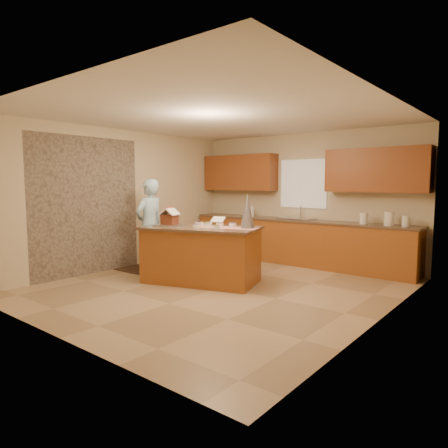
{
  "coord_description": "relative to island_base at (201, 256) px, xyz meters",
  "views": [
    {
      "loc": [
        4.01,
        -4.89,
        1.68
      ],
      "look_at": [
        -0.1,
        0.2,
        1.0
      ],
      "focal_mm": 32.24,
      "sensor_mm": 36.0,
      "label": 1
    }
  ],
  "objects": [
    {
      "name": "floor",
      "position": [
        0.48,
        -0.05,
        -0.45
      ],
      "size": [
        5.5,
        5.5,
        0.0
      ],
      "primitive_type": "plane",
      "color": "tan",
      "rests_on": "ground"
    },
    {
      "name": "ceiling",
      "position": [
        0.48,
        -0.05,
        2.25
      ],
      "size": [
        5.5,
        5.5,
        0.0
      ],
      "primitive_type": "plane",
      "color": "silver",
      "rests_on": "floor"
    },
    {
      "name": "wall_back",
      "position": [
        0.48,
        2.7,
        0.9
      ],
      "size": [
        5.5,
        5.5,
        0.0
      ],
      "primitive_type": "plane",
      "color": "beige",
      "rests_on": "floor"
    },
    {
      "name": "wall_front",
      "position": [
        0.48,
        -2.8,
        0.9
      ],
      "size": [
        5.5,
        5.5,
        0.0
      ],
      "primitive_type": "plane",
      "color": "beige",
      "rests_on": "floor"
    },
    {
      "name": "wall_left",
      "position": [
        -2.02,
        -0.05,
        0.9
      ],
      "size": [
        5.5,
        5.5,
        0.0
      ],
      "primitive_type": "plane",
      "color": "beige",
      "rests_on": "floor"
    },
    {
      "name": "wall_right",
      "position": [
        2.98,
        -0.05,
        0.9
      ],
      "size": [
        5.5,
        5.5,
        0.0
      ],
      "primitive_type": "plane",
      "color": "beige",
      "rests_on": "floor"
    },
    {
      "name": "stone_accent",
      "position": [
        -2.0,
        -0.85,
        0.8
      ],
      "size": [
        0.0,
        2.5,
        2.5
      ],
      "primitive_type": "plane",
      "rotation": [
        1.57,
        0.0,
        1.57
      ],
      "color": "gray",
      "rests_on": "wall_left"
    },
    {
      "name": "window_curtain",
      "position": [
        0.48,
        2.67,
        1.2
      ],
      "size": [
        1.05,
        0.03,
        1.0
      ],
      "primitive_type": "cube",
      "color": "white",
      "rests_on": "wall_back"
    },
    {
      "name": "back_counter_base",
      "position": [
        0.48,
        2.4,
        -0.01
      ],
      "size": [
        4.8,
        0.6,
        0.88
      ],
      "primitive_type": "cube",
      "color": "#984E1F",
      "rests_on": "floor"
    },
    {
      "name": "back_counter_top",
      "position": [
        0.48,
        2.4,
        0.45
      ],
      "size": [
        4.85,
        0.63,
        0.04
      ],
      "primitive_type": "cube",
      "color": "brown",
      "rests_on": "back_counter_base"
    },
    {
      "name": "upper_cabinet_left",
      "position": [
        -1.07,
        2.52,
        1.45
      ],
      "size": [
        1.85,
        0.35,
        0.8
      ],
      "primitive_type": "cube",
      "color": "#9D5221",
      "rests_on": "wall_back"
    },
    {
      "name": "upper_cabinet_right",
      "position": [
        2.03,
        2.52,
        1.45
      ],
      "size": [
        1.85,
        0.35,
        0.8
      ],
      "primitive_type": "cube",
      "color": "#9D5221",
      "rests_on": "wall_back"
    },
    {
      "name": "sink",
      "position": [
        0.48,
        2.4,
        0.44
      ],
      "size": [
        0.7,
        0.45,
        0.12
      ],
      "primitive_type": "cube",
      "color": "silver",
      "rests_on": "back_counter_top"
    },
    {
      "name": "faucet",
      "position": [
        0.48,
        2.58,
        0.61
      ],
      "size": [
        0.03,
        0.03,
        0.28
      ],
      "primitive_type": "cylinder",
      "color": "silver",
      "rests_on": "back_counter_top"
    },
    {
      "name": "island_base",
      "position": [
        0.0,
        0.0,
        0.0
      ],
      "size": [
        2.03,
        1.44,
        0.9
      ],
      "primitive_type": "cube",
      "rotation": [
        0.0,
        0.0,
        0.31
      ],
      "color": "#984E1F",
      "rests_on": "floor"
    },
    {
      "name": "island_top",
      "position": [
        0.0,
        0.0,
        0.47
      ],
      "size": [
        2.14,
        1.55,
        0.04
      ],
      "primitive_type": "cube",
      "rotation": [
        0.0,
        0.0,
        0.31
      ],
      "color": "brown",
      "rests_on": "island_base"
    },
    {
      "name": "table_runner",
      "position": [
        0.44,
        0.14,
        0.49
      ],
      "size": [
        1.09,
        0.67,
        0.01
      ],
      "primitive_type": "cube",
      "rotation": [
        0.0,
        0.0,
        0.31
      ],
      "color": "#B6240D",
      "rests_on": "island_top"
    },
    {
      "name": "baking_tray",
      "position": [
        -0.52,
        -0.22,
        0.5
      ],
      "size": [
        0.55,
        0.48,
        0.03
      ],
      "primitive_type": "cube",
      "rotation": [
        0.0,
        0.0,
        0.31
      ],
      "color": "silver",
      "rests_on": "island_top"
    },
    {
      "name": "cookbook",
      "position": [
        0.03,
        0.42,
        0.58
      ],
      "size": [
        0.27,
        0.24,
        0.1
      ],
      "primitive_type": "cube",
      "rotation": [
        -1.13,
        0.0,
        0.31
      ],
      "color": "white",
      "rests_on": "island_top"
    },
    {
      "name": "tinsel_tree",
      "position": [
        0.74,
        0.3,
        0.77
      ],
      "size": [
        0.28,
        0.28,
        0.56
      ],
      "primitive_type": "cone",
      "rotation": [
        0.0,
        0.0,
        0.31
      ],
      "color": "silver",
      "rests_on": "island_top"
    },
    {
      "name": "rug",
      "position": [
        -1.39,
        0.03,
        -0.44
      ],
      "size": [
        1.17,
        0.77,
        0.01
      ],
      "primitive_type": "cube",
      "color": "black",
      "rests_on": "floor"
    },
    {
      "name": "boy",
      "position": [
        -1.34,
        0.03,
        0.43
      ],
      "size": [
        0.44,
        0.65,
        1.73
      ],
      "primitive_type": "imported",
      "rotation": [
        0.0,
        0.0,
        -1.52
      ],
      "color": "#A7D4ED",
      "rests_on": "rug"
    },
    {
      "name": "canister_a",
      "position": [
        1.87,
        2.4,
        0.57
      ],
      "size": [
        0.15,
        0.15,
        0.21
      ],
      "primitive_type": "cylinder",
      "color": "white",
      "rests_on": "back_counter_top"
    },
    {
      "name": "canister_b",
      "position": [
        2.32,
        2.4,
        0.59
      ],
      "size": [
        0.17,
        0.17,
        0.24
      ],
      "primitive_type": "cylinder",
      "color": "white",
      "rests_on": "back_counter_top"
    },
    {
      "name": "canister_c",
      "position": [
        2.6,
        2.4,
        0.56
      ],
      "size": [
        0.13,
        0.13,
        0.19
      ],
      "primitive_type": "cylinder",
      "color": "white",
      "rests_on": "back_counter_top"
    },
    {
      "name": "paper_towel",
      "position": [
        -0.65,
        2.4,
        0.58
      ],
      "size": [
        0.1,
        0.1,
        0.22
      ],
      "primitive_type": "cylinder",
      "color": "white",
      "rests_on": "back_counter_top"
    },
    {
      "name": "gingerbread_house",
      "position": [
        -0.52,
        -0.22,
        0.62
      ],
      "size": [
        0.35,
        0.36,
        0.29
      ],
      "color": "maroon",
      "rests_on": "baking_tray"
    },
    {
      "name": "candy_bowls",
      "position": [
        0.08,
        0.13,
        0.52
      ],
      "size": [
        0.78,
        0.66,
        0.06
      ],
      "color": "gold",
      "rests_on": "island_top"
    }
  ]
}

